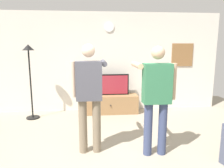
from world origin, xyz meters
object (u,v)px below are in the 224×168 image
(framed_picture, at_px, (182,55))
(person_standing_nearer_couch, at_px, (156,94))
(television, at_px, (110,85))
(tv_stand, at_px, (110,104))
(floor_lamp, at_px, (29,66))
(person_standing_nearer_lamp, at_px, (89,92))
(wall_clock, at_px, (109,27))

(framed_picture, bearing_deg, person_standing_nearer_couch, -120.65)
(television, bearing_deg, tv_stand, -90.00)
(framed_picture, xyz_separation_m, floor_lamp, (-4.06, -0.55, -0.24))
(tv_stand, relative_size, television, 1.46)
(framed_picture, xyz_separation_m, person_standing_nearer_couch, (-1.51, -2.56, -0.52))
(framed_picture, relative_size, person_standing_nearer_couch, 0.36)
(framed_picture, relative_size, person_standing_nearer_lamp, 0.35)
(tv_stand, height_order, television, television)
(tv_stand, height_order, person_standing_nearer_lamp, person_standing_nearer_lamp)
(tv_stand, distance_m, person_standing_nearer_lamp, 2.28)
(tv_stand, relative_size, wall_clock, 5.72)
(tv_stand, xyz_separation_m, framed_picture, (2.08, 0.30, 1.30))
(tv_stand, height_order, wall_clock, wall_clock)
(framed_picture, height_order, floor_lamp, framed_picture)
(wall_clock, relative_size, person_standing_nearer_couch, 0.14)
(television, xyz_separation_m, person_standing_nearer_couch, (0.56, -2.31, 0.25))
(tv_stand, xyz_separation_m, wall_clock, (-0.00, 0.29, 2.06))
(floor_lamp, relative_size, person_standing_nearer_lamp, 1.01)
(television, relative_size, floor_lamp, 0.56)
(wall_clock, height_order, person_standing_nearer_lamp, wall_clock)
(tv_stand, distance_m, floor_lamp, 2.26)
(television, relative_size, person_standing_nearer_lamp, 0.56)
(television, distance_m, person_standing_nearer_lamp, 2.20)
(wall_clock, height_order, floor_lamp, wall_clock)
(wall_clock, relative_size, person_standing_nearer_lamp, 0.14)
(floor_lamp, bearing_deg, person_standing_nearer_lamp, -51.16)
(tv_stand, height_order, person_standing_nearer_couch, person_standing_nearer_couch)
(person_standing_nearer_lamp, xyz_separation_m, person_standing_nearer_couch, (1.07, -0.18, -0.01))
(tv_stand, relative_size, framed_picture, 2.33)
(floor_lamp, height_order, person_standing_nearer_lamp, floor_lamp)
(wall_clock, bearing_deg, person_standing_nearer_lamp, -102.13)
(television, height_order, person_standing_nearer_couch, person_standing_nearer_couch)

